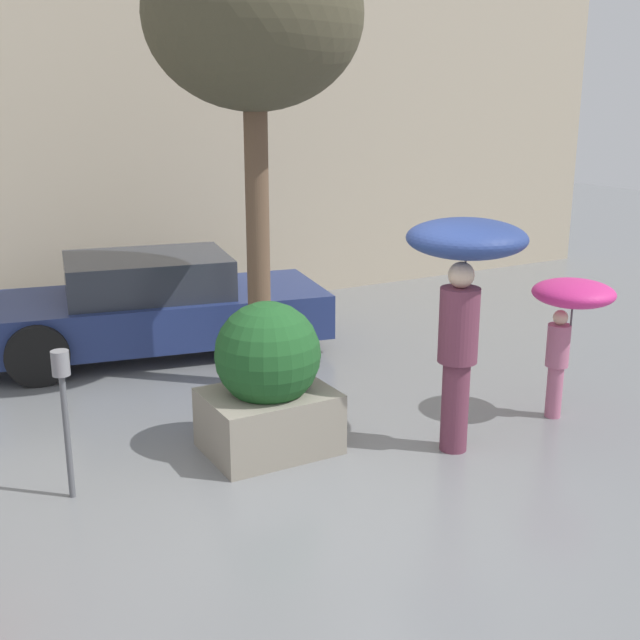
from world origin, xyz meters
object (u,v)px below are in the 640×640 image
at_px(person_adult, 464,270).
at_px(street_tree, 253,20).
at_px(planter_box, 268,381).
at_px(parked_car_near, 149,307).
at_px(person_child, 570,306).
at_px(parking_meter, 63,393).

height_order(person_adult, street_tree, street_tree).
bearing_deg(planter_box, parked_car_near, 90.32).
relative_size(planter_box, street_tree, 0.29).
xyz_separation_m(person_child, parked_car_near, (-2.93, 4.16, -0.58)).
bearing_deg(parked_car_near, person_adult, -148.23).
relative_size(parked_car_near, parking_meter, 3.69).
distance_m(person_adult, street_tree, 3.34).
bearing_deg(person_adult, street_tree, 72.36).
bearing_deg(person_child, planter_box, -148.62).
bearing_deg(parked_car_near, street_tree, -148.56).
distance_m(planter_box, person_adult, 2.01).
height_order(street_tree, parking_meter, street_tree).
bearing_deg(parked_car_near, planter_box, -168.86).
distance_m(planter_box, street_tree, 3.63).
bearing_deg(parked_car_near, parking_meter, 163.36).
relative_size(person_adult, street_tree, 0.43).
distance_m(person_adult, person_child, 1.43).
bearing_deg(parking_meter, planter_box, 0.88).
bearing_deg(person_adult, parking_meter, 128.89).
relative_size(planter_box, parking_meter, 1.12).
bearing_deg(planter_box, street_tree, 67.22).
bearing_deg(planter_box, parking_meter, -179.12).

